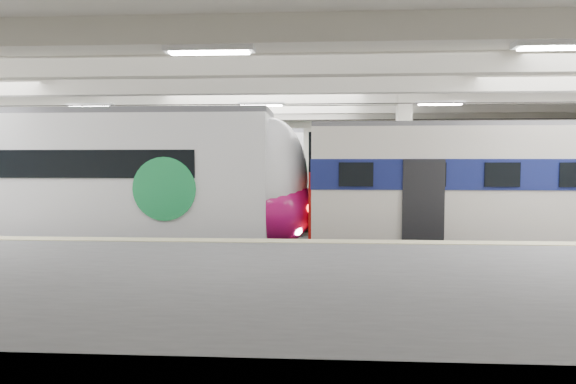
{
  "coord_description": "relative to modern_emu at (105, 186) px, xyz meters",
  "views": [
    {
      "loc": [
        1.88,
        -14.47,
        2.98
      ],
      "look_at": [
        0.97,
        1.0,
        2.0
      ],
      "focal_mm": 30.0,
      "sensor_mm": 36.0,
      "label": 1
    }
  ],
  "objects": [
    {
      "name": "station_hall",
      "position": [
        4.64,
        -1.74,
        1.01
      ],
      "size": [
        36.0,
        24.0,
        5.75
      ],
      "color": "black",
      "rests_on": "ground"
    },
    {
      "name": "modern_emu",
      "position": [
        0.0,
        0.0,
        0.0
      ],
      "size": [
        14.11,
        2.91,
        4.54
      ],
      "color": "white",
      "rests_on": "ground"
    },
    {
      "name": "older_rer",
      "position": [
        12.41,
        0.0,
        -0.08
      ],
      "size": [
        12.28,
        2.71,
        4.1
      ],
      "color": "silver",
      "rests_on": "ground"
    },
    {
      "name": "far_train",
      "position": [
        -0.66,
        5.5,
        -0.02
      ],
      "size": [
        13.38,
        2.95,
        4.28
      ],
      "rotation": [
        0.0,
        0.0,
        0.02
      ],
      "color": "white",
      "rests_on": "ground"
    }
  ]
}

